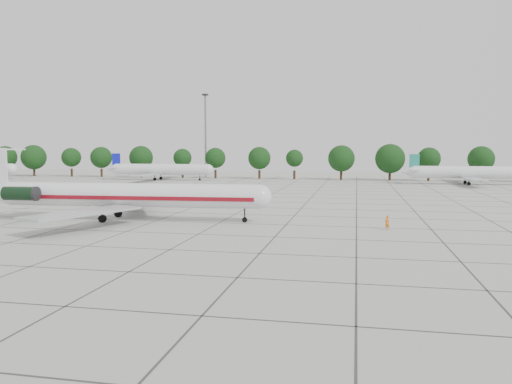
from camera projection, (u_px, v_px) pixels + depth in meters
ground at (219, 223)px, 59.14m from camera, size 260.00×260.00×0.00m
apron_joints at (246, 208)px, 73.79m from camera, size 170.00×170.00×0.02m
main_airliner at (114, 195)px, 61.52m from camera, size 37.88×29.71×8.88m
ground_crew at (387, 223)px, 53.97m from camera, size 0.70×0.68×1.61m
bg_airliner_b at (160, 170)px, 138.60m from camera, size 28.24×27.20×7.40m
bg_airliner_d at (471, 173)px, 121.16m from camera, size 28.24×27.20×7.40m
tree_line at (259, 158)px, 143.92m from camera, size 249.86×8.44×10.22m
floodlight_mast at (205, 131)px, 153.64m from camera, size 1.60×1.60×25.45m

